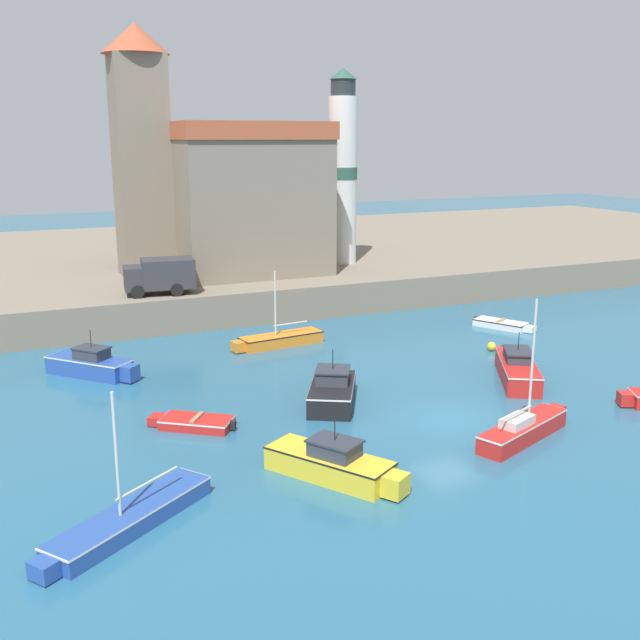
{
  "coord_description": "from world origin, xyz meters",
  "views": [
    {
      "loc": [
        -17.28,
        -25.24,
        11.77
      ],
      "look_at": [
        -0.97,
        11.12,
        2.0
      ],
      "focal_mm": 42.0,
      "sensor_mm": 36.0,
      "label": 1
    }
  ],
  "objects_px": {
    "sailboat_orange_4": "(279,339)",
    "motorboat_blue_7": "(92,365)",
    "lighthouse": "(343,171)",
    "dinghy_red_8": "(194,422)",
    "sailboat_red_3": "(524,428)",
    "dinghy_white_5": "(503,324)",
    "mooring_buoy": "(492,346)",
    "sailboat_blue_9": "(129,518)",
    "church": "(220,189)",
    "motorboat_yellow_1": "(333,463)",
    "motorboat_black_0": "(333,390)",
    "motorboat_red_2": "(517,368)",
    "truck_on_quay": "(160,275)"
  },
  "relations": [
    {
      "from": "truck_on_quay",
      "to": "sailboat_red_3",
      "type": "bearing_deg",
      "value": -68.86
    },
    {
      "from": "sailboat_orange_4",
      "to": "mooring_buoy",
      "type": "bearing_deg",
      "value": -29.25
    },
    {
      "from": "sailboat_blue_9",
      "to": "church",
      "type": "distance_m",
      "value": 37.32
    },
    {
      "from": "mooring_buoy",
      "to": "church",
      "type": "distance_m",
      "value": 25.29
    },
    {
      "from": "sailboat_red_3",
      "to": "dinghy_white_5",
      "type": "relative_size",
      "value": 1.44
    },
    {
      "from": "motorboat_black_0",
      "to": "church",
      "type": "relative_size",
      "value": 0.3
    },
    {
      "from": "motorboat_blue_7",
      "to": "church",
      "type": "relative_size",
      "value": 0.26
    },
    {
      "from": "motorboat_red_2",
      "to": "lighthouse",
      "type": "relative_size",
      "value": 0.4
    },
    {
      "from": "motorboat_red_2",
      "to": "motorboat_blue_7",
      "type": "distance_m",
      "value": 21.38
    },
    {
      "from": "sailboat_blue_9",
      "to": "mooring_buoy",
      "type": "distance_m",
      "value": 25.19
    },
    {
      "from": "sailboat_red_3",
      "to": "church",
      "type": "bearing_deg",
      "value": 94.0
    },
    {
      "from": "lighthouse",
      "to": "dinghy_red_8",
      "type": "bearing_deg",
      "value": -127.74
    },
    {
      "from": "motorboat_blue_7",
      "to": "mooring_buoy",
      "type": "bearing_deg",
      "value": -12.15
    },
    {
      "from": "dinghy_red_8",
      "to": "church",
      "type": "height_order",
      "value": "church"
    },
    {
      "from": "sailboat_red_3",
      "to": "dinghy_white_5",
      "type": "distance_m",
      "value": 18.31
    },
    {
      "from": "sailboat_orange_4",
      "to": "lighthouse",
      "type": "distance_m",
      "value": 18.92
    },
    {
      "from": "motorboat_blue_7",
      "to": "dinghy_red_8",
      "type": "relative_size",
      "value": 1.32
    },
    {
      "from": "sailboat_blue_9",
      "to": "mooring_buoy",
      "type": "height_order",
      "value": "sailboat_blue_9"
    },
    {
      "from": "motorboat_yellow_1",
      "to": "motorboat_black_0",
      "type": "bearing_deg",
      "value": 65.05
    },
    {
      "from": "dinghy_white_5",
      "to": "lighthouse",
      "type": "height_order",
      "value": "lighthouse"
    },
    {
      "from": "mooring_buoy",
      "to": "motorboat_red_2",
      "type": "bearing_deg",
      "value": -113.1
    },
    {
      "from": "sailboat_red_3",
      "to": "church",
      "type": "xyz_separation_m",
      "value": [
        -2.33,
        33.34,
        7.45
      ]
    },
    {
      "from": "dinghy_red_8",
      "to": "lighthouse",
      "type": "xyz_separation_m",
      "value": [
        18.12,
        23.41,
        9.03
      ]
    },
    {
      "from": "lighthouse",
      "to": "sailboat_blue_9",
      "type": "bearing_deg",
      "value": -125.77
    },
    {
      "from": "truck_on_quay",
      "to": "mooring_buoy",
      "type": "bearing_deg",
      "value": -38.94
    },
    {
      "from": "sailboat_orange_4",
      "to": "mooring_buoy",
      "type": "relative_size",
      "value": 11.0
    },
    {
      "from": "dinghy_red_8",
      "to": "mooring_buoy",
      "type": "relative_size",
      "value": 6.82
    },
    {
      "from": "sailboat_orange_4",
      "to": "dinghy_red_8",
      "type": "bearing_deg",
      "value": -127.03
    },
    {
      "from": "sailboat_orange_4",
      "to": "motorboat_blue_7",
      "type": "bearing_deg",
      "value": -172.82
    },
    {
      "from": "motorboat_red_2",
      "to": "truck_on_quay",
      "type": "relative_size",
      "value": 1.29
    },
    {
      "from": "mooring_buoy",
      "to": "dinghy_red_8",
      "type": "bearing_deg",
      "value": -166.57
    },
    {
      "from": "sailboat_red_3",
      "to": "dinghy_red_8",
      "type": "bearing_deg",
      "value": 150.59
    },
    {
      "from": "church",
      "to": "lighthouse",
      "type": "bearing_deg",
      "value": -20.89
    },
    {
      "from": "motorboat_red_2",
      "to": "dinghy_white_5",
      "type": "distance_m",
      "value": 10.59
    },
    {
      "from": "motorboat_yellow_1",
      "to": "sailboat_red_3",
      "type": "relative_size",
      "value": 0.92
    },
    {
      "from": "mooring_buoy",
      "to": "lighthouse",
      "type": "distance_m",
      "value": 21.06
    },
    {
      "from": "motorboat_yellow_1",
      "to": "motorboat_blue_7",
      "type": "xyz_separation_m",
      "value": [
        -6.17,
        15.63,
        0.02
      ]
    },
    {
      "from": "motorboat_blue_7",
      "to": "truck_on_quay",
      "type": "bearing_deg",
      "value": 56.59
    },
    {
      "from": "motorboat_yellow_1",
      "to": "dinghy_red_8",
      "type": "relative_size",
      "value": 1.5
    },
    {
      "from": "motorboat_blue_7",
      "to": "truck_on_quay",
      "type": "height_order",
      "value": "truck_on_quay"
    },
    {
      "from": "sailboat_orange_4",
      "to": "motorboat_blue_7",
      "type": "relative_size",
      "value": 1.22
    },
    {
      "from": "sailboat_orange_4",
      "to": "lighthouse",
      "type": "bearing_deg",
      "value": 51.71
    },
    {
      "from": "lighthouse",
      "to": "dinghy_white_5",
      "type": "bearing_deg",
      "value": -74.8
    },
    {
      "from": "motorboat_yellow_1",
      "to": "dinghy_red_8",
      "type": "height_order",
      "value": "motorboat_yellow_1"
    },
    {
      "from": "motorboat_black_0",
      "to": "motorboat_blue_7",
      "type": "relative_size",
      "value": 1.13
    },
    {
      "from": "dinghy_white_5",
      "to": "sailboat_orange_4",
      "type": "bearing_deg",
      "value": 172.48
    },
    {
      "from": "sailboat_red_3",
      "to": "motorboat_blue_7",
      "type": "height_order",
      "value": "sailboat_red_3"
    },
    {
      "from": "motorboat_yellow_1",
      "to": "sailboat_red_3",
      "type": "height_order",
      "value": "sailboat_red_3"
    },
    {
      "from": "motorboat_red_2",
      "to": "lighthouse",
      "type": "distance_m",
      "value": 25.39
    },
    {
      "from": "sailboat_orange_4",
      "to": "mooring_buoy",
      "type": "distance_m",
      "value": 12.12
    }
  ]
}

